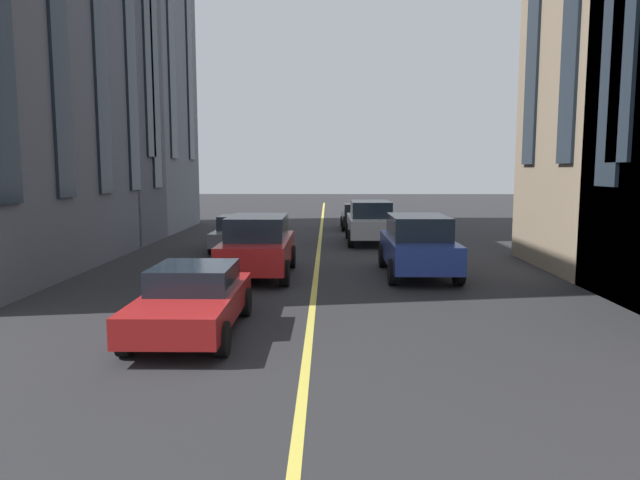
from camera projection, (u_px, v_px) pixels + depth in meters
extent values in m
cube|color=#D8C64C|center=(315.00, 281.00, 17.31)|extent=(80.00, 0.16, 0.01)
cube|color=black|center=(358.00, 218.00, 32.39)|extent=(3.90, 1.75, 0.55)
cube|color=#19232D|center=(358.00, 209.00, 32.13)|extent=(1.64, 1.54, 0.55)
cylinder|color=black|center=(342.00, 221.00, 33.71)|extent=(0.60, 0.21, 0.60)
cylinder|color=black|center=(371.00, 221.00, 33.69)|extent=(0.60, 0.21, 0.60)
cylinder|color=black|center=(343.00, 226.00, 31.16)|extent=(0.60, 0.21, 0.60)
cylinder|color=black|center=(375.00, 226.00, 31.14)|extent=(0.60, 0.21, 0.60)
cube|color=navy|center=(418.00, 251.00, 18.20)|extent=(4.70, 1.95, 0.80)
cube|color=#19232D|center=(418.00, 227.00, 18.11)|extent=(2.59, 1.72, 0.70)
cylinder|color=black|center=(383.00, 256.00, 19.80)|extent=(0.76, 0.27, 0.76)
cylinder|color=black|center=(438.00, 256.00, 19.78)|extent=(0.76, 0.27, 0.76)
cylinder|color=black|center=(393.00, 272.00, 16.73)|extent=(0.76, 0.27, 0.76)
cylinder|color=black|center=(459.00, 272.00, 16.70)|extent=(0.76, 0.27, 0.76)
cube|color=#B7BABF|center=(370.00, 226.00, 26.23)|extent=(4.70, 1.95, 0.80)
cube|color=#19232D|center=(371.00, 209.00, 26.14)|extent=(2.59, 1.72, 0.70)
cylinder|color=black|center=(348.00, 231.00, 27.83)|extent=(0.76, 0.27, 0.76)
cylinder|color=black|center=(388.00, 231.00, 27.81)|extent=(0.76, 0.27, 0.76)
cylinder|color=black|center=(351.00, 238.00, 24.76)|extent=(0.76, 0.27, 0.76)
cylinder|color=black|center=(395.00, 239.00, 24.73)|extent=(0.76, 0.27, 0.76)
cube|color=#B21E1E|center=(192.00, 305.00, 11.77)|extent=(4.40, 1.80, 0.55)
cube|color=#19232D|center=(194.00, 277.00, 11.93)|extent=(1.85, 1.58, 0.50)
cylinder|color=black|center=(222.00, 339.00, 10.35)|extent=(0.64, 0.22, 0.64)
cylinder|color=black|center=(125.00, 339.00, 10.38)|extent=(0.64, 0.22, 0.64)
cylinder|color=black|center=(245.00, 302.00, 13.23)|extent=(0.64, 0.22, 0.64)
cylinder|color=black|center=(169.00, 302.00, 13.26)|extent=(0.64, 0.22, 0.64)
cube|color=#B21E1E|center=(258.00, 251.00, 18.06)|extent=(4.70, 1.95, 0.80)
cube|color=#19232D|center=(258.00, 227.00, 17.97)|extent=(2.59, 1.72, 0.70)
cylinder|color=black|center=(284.00, 273.00, 16.55)|extent=(0.76, 0.27, 0.76)
cylinder|color=black|center=(219.00, 273.00, 16.58)|extent=(0.76, 0.27, 0.76)
cylinder|color=black|center=(291.00, 257.00, 19.63)|extent=(0.76, 0.27, 0.76)
cylinder|color=black|center=(236.00, 257.00, 19.66)|extent=(0.76, 0.27, 0.76)
cube|color=slate|center=(238.00, 236.00, 23.98)|extent=(3.90, 1.75, 0.55)
cube|color=#19232D|center=(238.00, 222.00, 24.11)|extent=(1.64, 1.54, 0.55)
cylinder|color=black|center=(255.00, 247.00, 22.72)|extent=(0.60, 0.21, 0.60)
cylinder|color=black|center=(212.00, 247.00, 22.75)|extent=(0.60, 0.21, 0.60)
cylinder|color=black|center=(262.00, 239.00, 25.28)|extent=(0.60, 0.21, 0.60)
cylinder|color=black|center=(223.00, 239.00, 25.30)|extent=(0.60, 0.21, 0.60)
cube|color=#19232D|center=(129.00, 20.00, 22.91)|extent=(1.10, 0.10, 13.35)
cube|color=#19232D|center=(153.00, 38.00, 26.04)|extent=(1.10, 0.10, 13.35)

